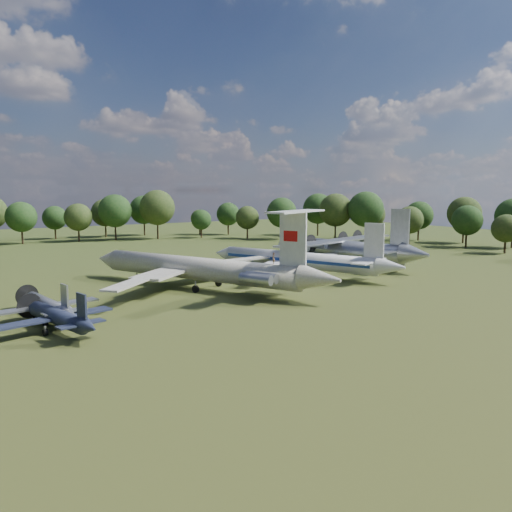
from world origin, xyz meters
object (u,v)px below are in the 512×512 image
tu104_jet (297,263)px  person_on_il62 (273,258)px  small_prop_northwest (48,309)px  il62_airliner (197,273)px  an12_transport (341,253)px  small_prop_west (58,321)px

tu104_jet → person_on_il62: 20.75m
tu104_jet → small_prop_northwest: tu104_jet is taller
il62_airliner → an12_transport: an12_transport is taller
il62_airliner → an12_transport: size_ratio=1.28×
tu104_jet → small_prop_northwest: (-43.71, -8.62, -0.85)m
il62_airliner → small_prop_west: size_ratio=2.90×
tu104_jet → small_prop_west: bearing=176.5°
small_prop_northwest → person_on_il62: person_on_il62 is taller
tu104_jet → small_prop_west: tu104_jet is taller
small_prop_west → person_on_il62: 29.27m
small_prop_northwest → person_on_il62: (28.72, -5.28, 4.43)m
il62_airliner → small_prop_west: (-23.28, -13.44, -1.17)m
il62_airliner → small_prop_northwest: size_ratio=2.95×
il62_airliner → tu104_jet: bearing=-20.2°
small_prop_west → person_on_il62: (28.91, 1.12, 4.41)m
an12_transport → person_on_il62: (-29.53, -18.01, 3.11)m
tu104_jet → an12_transport: 15.12m
il62_airliner → person_on_il62: (5.63, -12.32, 3.24)m
tu104_jet → person_on_il62: person_on_il62 is taller
il62_airliner → small_prop_northwest: 24.17m
an12_transport → person_on_il62: 34.73m
il62_airliner → small_prop_west: 26.91m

